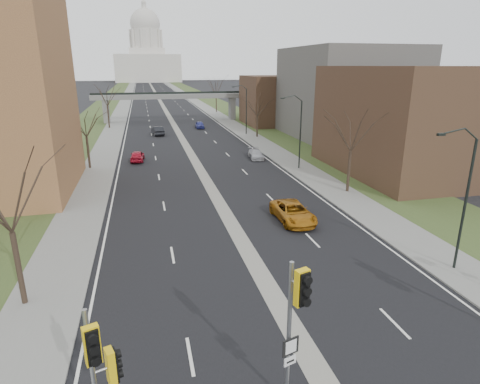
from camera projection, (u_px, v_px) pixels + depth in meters
name	position (u px, v px, depth m)	size (l,w,h in m)	color
ground	(316.00, 369.00, 16.63)	(700.00, 700.00, 0.00)	black
road_surface	(158.00, 98.00, 155.71)	(20.00, 600.00, 0.01)	black
median_strip	(158.00, 98.00, 155.71)	(1.20, 600.00, 0.02)	gray
sidewalk_right	(189.00, 97.00, 158.36)	(4.00, 600.00, 0.12)	gray
sidewalk_left	(126.00, 98.00, 153.02)	(4.00, 600.00, 0.12)	gray
grass_verge_right	(204.00, 97.00, 159.69)	(8.00, 600.00, 0.10)	#32441F
grass_verge_left	(110.00, 99.00, 151.69)	(8.00, 600.00, 0.10)	#32441F
commercial_block_near	(413.00, 121.00, 46.11)	(16.00, 20.00, 12.00)	#4E3624
commercial_block_mid	(346.00, 93.00, 68.80)	(18.00, 22.00, 15.00)	#5B5753
commercial_block_far	(279.00, 100.00, 84.91)	(14.00, 14.00, 10.00)	#4E3624
pedestrian_bridge	(171.00, 99.00, 89.34)	(34.00, 3.00, 6.45)	slate
capitol	(147.00, 57.00, 307.73)	(48.00, 42.00, 55.75)	silver
streetlight_near	(461.00, 160.00, 22.53)	(2.61, 0.20, 8.70)	black
streetlight_mid	(295.00, 111.00, 46.64)	(2.61, 0.20, 8.70)	black
streetlight_far	(242.00, 96.00, 70.75)	(2.61, 0.20, 8.70)	black
tree_left_a	(3.00, 184.00, 19.15)	(7.20, 7.20, 9.40)	#382B21
tree_left_b	(84.00, 117.00, 47.09)	(6.75, 6.75, 8.81)	#382B21
tree_left_c	(106.00, 92.00, 78.37)	(7.65, 7.65, 9.99)	#382B21
tree_right_a	(353.00, 125.00, 37.91)	(7.20, 7.20, 9.40)	#382B21
tree_right_b	(257.00, 103.00, 68.76)	(6.30, 6.30, 8.22)	#382B21
tree_right_c	(216.00, 85.00, 105.48)	(7.65, 7.65, 9.99)	#382B21
signal_pole_left	(101.00, 366.00, 11.81)	(0.92, 1.21, 5.47)	gray
signal_pole_median	(296.00, 313.00, 13.53)	(0.78, 0.98, 5.84)	gray
car_left_near	(137.00, 156.00, 52.61)	(1.67, 4.15, 1.41)	#AB1327
car_left_far	(158.00, 131.00, 72.51)	(1.66, 4.76, 1.57)	black
car_right_near	(293.00, 212.00, 32.29)	(2.51, 5.44, 1.51)	#A46211
car_right_mid	(256.00, 154.00, 54.11)	(1.72, 4.24, 1.23)	#A0A1A7
car_right_far	(200.00, 125.00, 80.35)	(1.59, 3.95, 1.35)	navy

